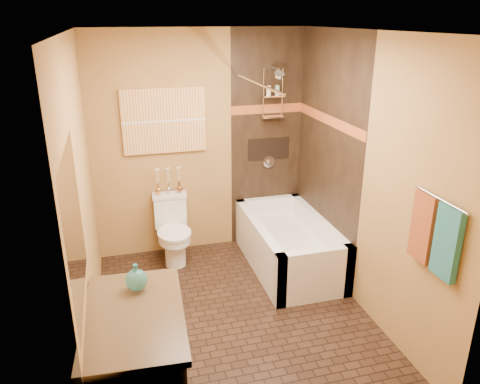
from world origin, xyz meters
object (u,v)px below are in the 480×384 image
object	(u,v)px
sunset_painting	(164,121)
bathtub	(288,248)
vanity	(137,371)
toilet	(173,230)

from	to	relation	value
sunset_painting	bathtub	distance (m)	1.93
sunset_painting	vanity	distance (m)	2.76
sunset_painting	toilet	world-z (taller)	sunset_painting
bathtub	sunset_painting	bearing A→B (deg)	148.73
sunset_painting	bathtub	size ratio (longest dim) A/B	0.60
vanity	sunset_painting	bearing A→B (deg)	81.65
bathtub	vanity	bearing A→B (deg)	-134.58
sunset_painting	bathtub	xyz separation A→B (m)	(1.19, -0.73, -1.33)
toilet	vanity	size ratio (longest dim) A/B	0.71
vanity	toilet	bearing A→B (deg)	80.32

